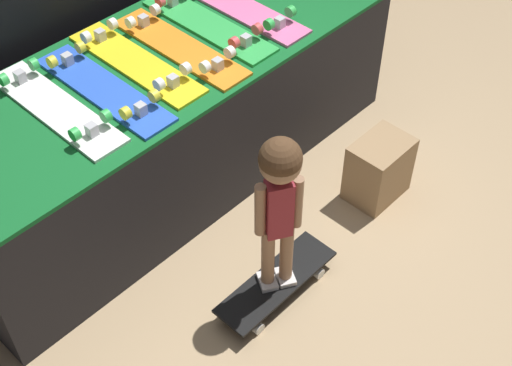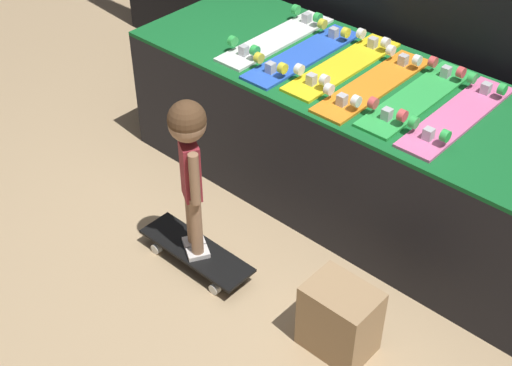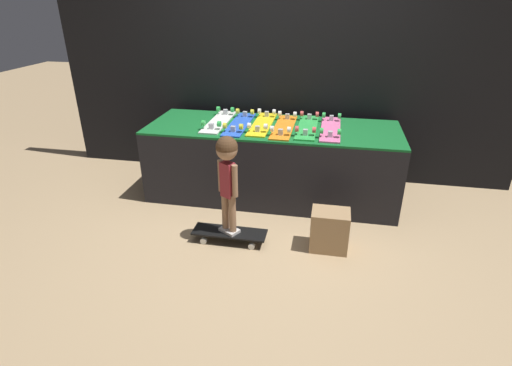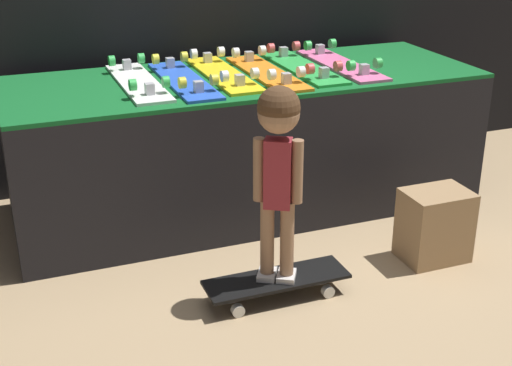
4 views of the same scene
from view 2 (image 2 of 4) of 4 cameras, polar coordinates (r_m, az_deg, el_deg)
The scene contains 11 objects.
ground_plane at distance 3.53m, azimuth 1.35°, elevation -5.28°, with size 16.00×16.00×0.00m, color tan.
display_rack at distance 3.68m, azimuth 7.62°, elevation 3.61°, with size 2.38×0.85×0.71m.
skateboard_white_on_rack at distance 3.79m, azimuth 1.64°, elevation 11.57°, with size 0.18×0.76×0.09m.
skateboard_blue_on_rack at distance 3.64m, azimuth 3.80°, elevation 10.30°, with size 0.18×0.76×0.09m.
skateboard_yellow_on_rack at distance 3.56m, azimuth 6.98°, elevation 9.41°, with size 0.18×0.76×0.09m.
skateboard_orange_on_rack at distance 3.42m, azimuth 9.38°, elevation 7.89°, with size 0.18×0.76×0.09m.
skateboard_green_on_rack at distance 3.36m, azimuth 12.76°, elevation 6.79°, with size 0.18×0.76×0.09m.
skateboard_pink_on_rack at distance 3.27m, azimuth 15.83°, elevation 5.31°, with size 0.18×0.76×0.09m.
skateboard_on_floor at distance 3.42m, azimuth -4.80°, elevation -5.53°, with size 0.61×0.19×0.09m.
child at distance 3.04m, azimuth -5.37°, elevation 2.52°, with size 0.19×0.17×0.82m.
storage_box at distance 3.02m, azimuth 6.71°, elevation -10.76°, with size 0.29×0.22×0.33m.
Camera 2 is at (1.65, -1.95, 2.43)m, focal length 50.00 mm.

